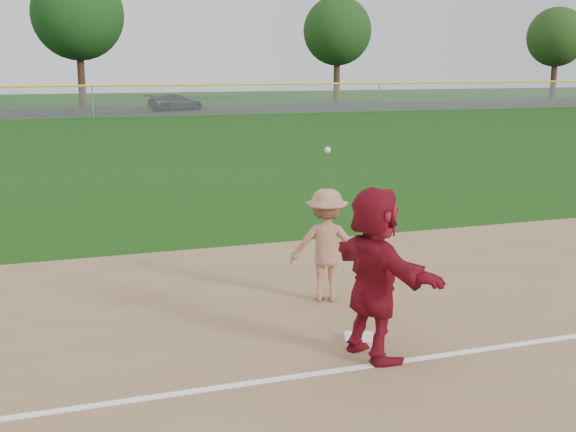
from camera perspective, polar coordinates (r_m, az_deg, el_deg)
name	(u,v)px	position (r m, az deg, el deg)	size (l,w,h in m)	color
ground	(328,344)	(8.94, 3.14, -10.09)	(160.00, 160.00, 0.00)	#133D0B
foul_line	(354,368)	(8.25, 5.25, -11.87)	(60.00, 0.10, 0.01)	white
parking_asphalt	(88,112)	(53.87, -15.55, 7.94)	(120.00, 10.00, 0.01)	black
first_base	(359,339)	(8.96, 5.67, -9.66)	(0.35, 0.35, 0.08)	white
base_runner	(375,273)	(8.26, 6.86, -4.51)	(1.86, 0.59, 2.00)	maroon
car_right	(175,102)	(54.09, -8.89, 8.89)	(1.69, 4.16, 1.21)	black
first_base_play	(326,245)	(10.25, 3.05, -2.31)	(1.19, 1.41, 2.32)	gray
outfield_fence	(92,86)	(47.80, -15.24, 9.86)	(110.00, 0.12, 110.00)	#999EA0
tree_2	(78,14)	(59.38, -16.28, 15.06)	(7.00, 7.00, 10.58)	#341D13
tree_3	(337,31)	(65.55, 3.92, 14.37)	(6.00, 6.00, 9.19)	#362413
tree_4	(557,37)	(75.45, 20.46, 13.10)	(5.60, 5.60, 8.67)	#361F13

